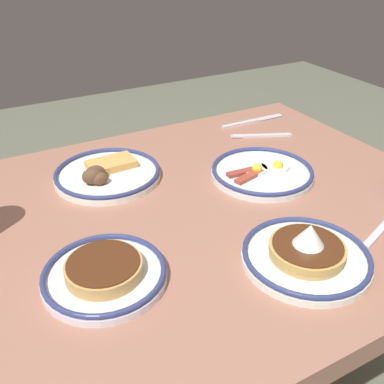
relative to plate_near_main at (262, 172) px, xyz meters
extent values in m
cube|color=#9D6855|center=(0.18, 0.04, -0.04)|extent=(1.11, 0.90, 0.05)
cylinder|color=#865948|center=(-0.28, -0.31, -0.40)|extent=(0.06, 0.06, 0.68)
cylinder|color=#865948|center=(0.64, -0.31, -0.40)|extent=(0.06, 0.06, 0.68)
cylinder|color=white|center=(0.00, 0.00, -0.01)|extent=(0.25, 0.25, 0.01)
torus|color=navy|center=(0.00, 0.00, 0.01)|extent=(0.25, 0.25, 0.01)
cylinder|color=white|center=(-0.04, 0.00, 0.01)|extent=(0.07, 0.07, 0.01)
sphere|color=yellow|center=(-0.04, 0.01, 0.01)|extent=(0.03, 0.03, 0.03)
cylinder|color=white|center=(0.02, -0.01, 0.01)|extent=(0.07, 0.07, 0.01)
sphere|color=yellow|center=(0.02, 0.00, 0.01)|extent=(0.03, 0.03, 0.03)
cube|color=#993B2F|center=(0.05, -0.01, 0.01)|extent=(0.09, 0.03, 0.01)
cube|color=#A1412C|center=(0.05, 0.01, 0.01)|extent=(0.09, 0.04, 0.01)
cylinder|color=white|center=(0.46, 0.17, -0.01)|extent=(0.22, 0.22, 0.01)
torus|color=navy|center=(0.46, 0.17, 0.01)|extent=(0.21, 0.21, 0.01)
cylinder|color=tan|center=(0.46, 0.17, 0.01)|extent=(0.13, 0.13, 0.01)
cylinder|color=tan|center=(0.46, 0.17, 0.02)|extent=(0.13, 0.13, 0.01)
cylinder|color=#4C2814|center=(0.46, 0.17, 0.03)|extent=(0.12, 0.12, 0.00)
cylinder|color=white|center=(0.34, -0.17, -0.01)|extent=(0.26, 0.26, 0.01)
torus|color=navy|center=(0.34, -0.17, 0.01)|extent=(0.25, 0.25, 0.01)
cube|color=#D89B4D|center=(0.32, -0.20, 0.01)|extent=(0.12, 0.07, 0.02)
ellipsoid|color=brown|center=(0.37, -0.14, 0.02)|extent=(0.04, 0.03, 0.03)
ellipsoid|color=brown|center=(0.38, -0.14, 0.02)|extent=(0.05, 0.04, 0.04)
ellipsoid|color=brown|center=(0.37, -0.13, 0.02)|extent=(0.04, 0.03, 0.03)
ellipsoid|color=brown|center=(0.37, -0.15, 0.02)|extent=(0.05, 0.04, 0.04)
cylinder|color=white|center=(0.12, 0.30, -0.01)|extent=(0.23, 0.23, 0.01)
torus|color=navy|center=(0.12, 0.30, 0.01)|extent=(0.23, 0.23, 0.01)
cylinder|color=tan|center=(0.12, 0.30, 0.01)|extent=(0.13, 0.13, 0.01)
cylinder|color=tan|center=(0.12, 0.30, 0.02)|extent=(0.14, 0.14, 0.01)
cylinder|color=#4C2814|center=(0.12, 0.30, 0.03)|extent=(0.13, 0.13, 0.00)
cone|color=white|center=(0.12, 0.30, 0.05)|extent=(0.06, 0.06, 0.04)
cube|color=silver|center=(-0.09, 0.30, -0.01)|extent=(0.18, 0.07, 0.01)
cube|color=silver|center=(-0.15, -0.20, -0.01)|extent=(0.16, 0.08, 0.01)
cube|color=silver|center=(-0.08, -0.24, -0.01)|extent=(0.03, 0.02, 0.00)
cube|color=silver|center=(-0.08, -0.23, -0.01)|extent=(0.03, 0.02, 0.00)
cube|color=silver|center=(-0.07, -0.23, -0.01)|extent=(0.03, 0.02, 0.00)
cube|color=silver|center=(-0.07, -0.22, -0.01)|extent=(0.03, 0.02, 0.00)
cube|color=silver|center=(-0.17, -0.30, -0.01)|extent=(0.19, 0.02, 0.01)
cube|color=silver|center=(-0.25, -0.30, -0.01)|extent=(0.09, 0.02, 0.00)
camera|label=1|loc=(0.61, 0.75, 0.51)|focal=41.18mm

